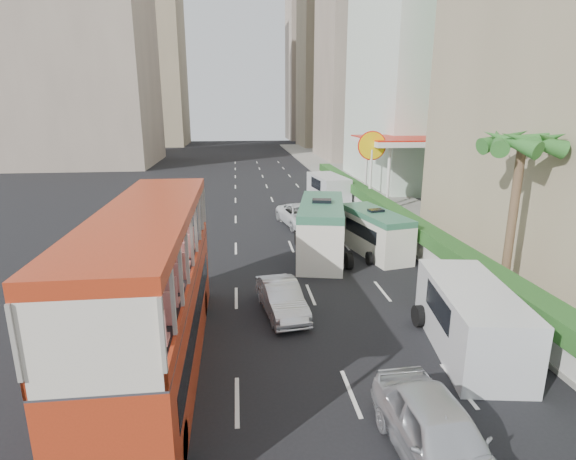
{
  "coord_description": "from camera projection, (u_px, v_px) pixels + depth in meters",
  "views": [
    {
      "loc": [
        -3.42,
        -12.75,
        7.79
      ],
      "look_at": [
        -1.5,
        4.0,
        3.2
      ],
      "focal_mm": 28.0,
      "sensor_mm": 36.0,
      "label": 1
    }
  ],
  "objects": [
    {
      "name": "kerb_wall",
      "position": [
        390.0,
        224.0,
        28.57
      ],
      "size": [
        0.3,
        44.0,
        1.0
      ],
      "primitive_type": "cube",
      "color": "silver",
      "rests_on": "sidewalk"
    },
    {
      "name": "panel_van_far",
      "position": [
        328.0,
        188.0,
        38.58
      ],
      "size": [
        2.91,
        5.78,
        2.22
      ],
      "primitive_type": "cube",
      "rotation": [
        0.0,
        0.0,
        0.13
      ],
      "color": "silver",
      "rests_on": "ground"
    },
    {
      "name": "panel_van_near",
      "position": [
        470.0,
        319.0,
        14.74
      ],
      "size": [
        3.04,
        5.79,
        2.21
      ],
      "primitive_type": "cube",
      "rotation": [
        0.0,
        0.0,
        -0.16
      ],
      "color": "silver",
      "rests_on": "ground"
    },
    {
      "name": "van_asset",
      "position": [
        301.0,
        225.0,
        30.84
      ],
      "size": [
        3.25,
        5.39,
        1.4
      ],
      "primitive_type": "imported",
      "rotation": [
        0.0,
        0.0,
        0.19
      ],
      "color": "silver",
      "rests_on": "ground"
    },
    {
      "name": "palm_tree",
      "position": [
        512.0,
        219.0,
        18.45
      ],
      "size": [
        0.36,
        0.36,
        6.4
      ],
      "primitive_type": "cylinder",
      "color": "brown",
      "rests_on": "sidewalk"
    },
    {
      "name": "tower_far_a",
      "position": [
        336.0,
        34.0,
        89.34
      ],
      "size": [
        14.0,
        14.0,
        44.0
      ],
      "primitive_type": "cube",
      "color": "tan",
      "rests_on": "ground"
    },
    {
      "name": "minibus_near",
      "position": [
        321.0,
        229.0,
        24.11
      ],
      "size": [
        3.56,
        7.01,
        2.97
      ],
      "primitive_type": "cube",
      "rotation": [
        0.0,
        0.0,
        -0.21
      ],
      "color": "silver",
      "rests_on": "ground"
    },
    {
      "name": "car_silver_lane_a",
      "position": [
        282.0,
        313.0,
        17.64
      ],
      "size": [
        1.9,
        4.02,
        1.27
      ],
      "primitive_type": "imported",
      "rotation": [
        0.0,
        0.0,
        0.15
      ],
      "color": "silver",
      "rests_on": "ground"
    },
    {
      "name": "tower_left_b",
      "position": [
        142.0,
        32.0,
        92.45
      ],
      "size": [
        16.0,
        16.0,
        46.0
      ],
      "primitive_type": "cube",
      "color": "tan",
      "rests_on": "ground"
    },
    {
      "name": "tower_far_b",
      "position": [
        316.0,
        57.0,
        110.95
      ],
      "size": [
        14.0,
        14.0,
        40.0
      ],
      "primitive_type": "cube",
      "color": "tan",
      "rests_on": "ground"
    },
    {
      "name": "shell_station",
      "position": [
        400.0,
        171.0,
        37.07
      ],
      "size": [
        6.5,
        8.0,
        5.5
      ],
      "primitive_type": "cube",
      "color": "silver",
      "rests_on": "ground"
    },
    {
      "name": "hedge",
      "position": [
        391.0,
        211.0,
        28.35
      ],
      "size": [
        1.1,
        44.0,
        0.7
      ],
      "primitive_type": "cube",
      "color": "#2D6626",
      "rests_on": "kerb_wall"
    },
    {
      "name": "double_decker_bus",
      "position": [
        153.0,
        291.0,
        13.32
      ],
      "size": [
        2.5,
        11.0,
        5.06
      ],
      "primitive_type": "cube",
      "color": "#B33216",
      "rests_on": "ground"
    },
    {
      "name": "ground_plane",
      "position": [
        348.0,
        355.0,
        14.65
      ],
      "size": [
        200.0,
        200.0,
        0.0
      ],
      "primitive_type": "plane",
      "color": "black",
      "rests_on": "ground"
    },
    {
      "name": "sidewalk",
      "position": [
        379.0,
        198.0,
        39.58
      ],
      "size": [
        6.0,
        120.0,
        0.18
      ],
      "primitive_type": "cube",
      "color": "#99968C",
      "rests_on": "ground"
    },
    {
      "name": "minibus_far",
      "position": [
        375.0,
        233.0,
        24.63
      ],
      "size": [
        2.83,
        5.58,
        2.36
      ],
      "primitive_type": "cube",
      "rotation": [
        0.0,
        0.0,
        0.21
      ],
      "color": "silver",
      "rests_on": "ground"
    }
  ]
}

